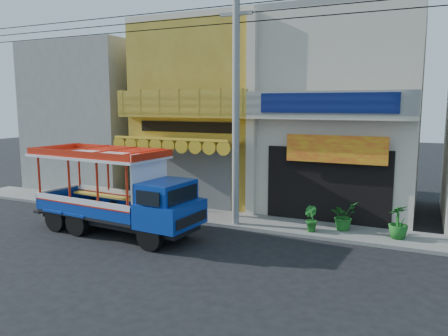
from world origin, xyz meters
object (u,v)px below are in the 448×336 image
utility_pole (240,89)px  songthaew_truck (126,195)px  potted_plant_b (311,219)px  green_sign (167,199)px  potted_plant_a (344,216)px  potted_plant_c (398,222)px

utility_pole → songthaew_truck: (-3.12, -2.58, -3.60)m
potted_plant_b → green_sign: bearing=29.2°
potted_plant_a → potted_plant_c: bearing=-67.8°
songthaew_truck → potted_plant_c: 9.15m
utility_pole → potted_plant_b: 5.18m
potted_plant_a → potted_plant_b: 1.21m
songthaew_truck → potted_plant_c: size_ratio=5.82×
utility_pole → songthaew_truck: utility_pole is taller
potted_plant_c → green_sign: bearing=-47.7°
potted_plant_a → potted_plant_b: (-1.00, -0.67, -0.07)m
potted_plant_b → potted_plant_c: bearing=-135.7°
songthaew_truck → green_sign: size_ratio=6.43×
green_sign → potted_plant_a: (7.31, -0.07, 0.08)m
songthaew_truck → green_sign: bearing=99.4°
potted_plant_a → songthaew_truck: bearing=147.3°
utility_pole → potted_plant_a: utility_pole is taller
potted_plant_a → potted_plant_c: (1.81, -0.26, 0.05)m
potted_plant_a → potted_plant_b: size_ratio=1.15×
utility_pole → potted_plant_c: utility_pole is taller
songthaew_truck → potted_plant_c: bearing=20.5°
green_sign → potted_plant_b: (6.31, -0.74, 0.02)m
potted_plant_c → potted_plant_a: bearing=-53.8°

